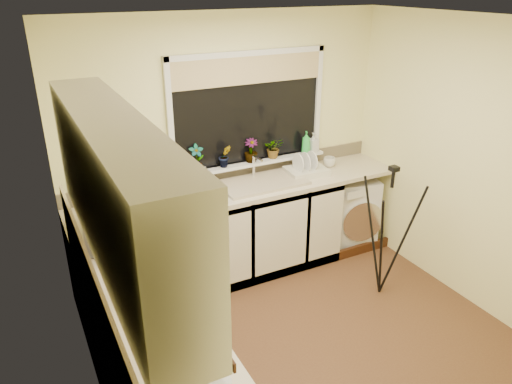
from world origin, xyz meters
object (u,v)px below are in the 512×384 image
object	(u,v)px
laptop	(202,191)
steel_jar	(145,299)
washing_machine	(347,210)
plant_a	(197,158)
cup_back	(329,162)
tripod	(386,233)
soap_bottle_clear	(313,142)
cup_left	(170,340)
plant_b	(225,156)
kettle	(150,276)
plant_d	(274,148)
dish_rack	(306,171)
plant_c	(251,151)
soap_bottle_green	(306,143)
microwave	(116,217)

from	to	relation	value
laptop	steel_jar	distance (m)	1.61
washing_machine	laptop	world-z (taller)	laptop
plant_a	cup_back	xyz separation A→B (m)	(1.40, -0.13, -0.23)
tripod	cup_back	bearing A→B (deg)	109.46
soap_bottle_clear	tripod	bearing A→B (deg)	-87.08
laptop	cup_back	bearing A→B (deg)	-19.07
washing_machine	cup_left	size ratio (longest dim) A/B	7.21
plant_b	washing_machine	bearing A→B (deg)	-8.05
kettle	tripod	xyz separation A→B (m)	(2.19, 0.29, -0.38)
plant_b	soap_bottle_clear	world-z (taller)	plant_b
washing_machine	steel_jar	size ratio (longest dim) A/B	6.51
plant_d	cup_left	size ratio (longest dim) A/B	1.98
dish_rack	plant_a	world-z (taller)	plant_a
tripod	cup_back	distance (m)	1.06
plant_b	cup_back	world-z (taller)	plant_b
plant_c	cup_back	world-z (taller)	plant_c
plant_a	soap_bottle_green	bearing A→B (deg)	-1.31
laptop	plant_b	world-z (taller)	plant_b
kettle	cup_left	size ratio (longest dim) A/B	2.04
plant_a	plant_b	world-z (taller)	plant_a
laptop	microwave	bearing A→B (deg)	-177.92
steel_jar	soap_bottle_green	size ratio (longest dim) A/B	0.51
dish_rack	plant_b	size ratio (longest dim) A/B	1.85
laptop	cup_back	xyz separation A→B (m)	(1.45, 0.11, -0.01)
plant_a	kettle	bearing A→B (deg)	-121.14
kettle	tripod	size ratio (longest dim) A/B	0.17
plant_b	microwave	bearing A→B (deg)	-151.59
cup_back	plant_b	bearing A→B (deg)	173.64
kettle	tripod	distance (m)	2.24
dish_rack	kettle	bearing A→B (deg)	-142.45
tripod	soap_bottle_clear	world-z (taller)	tripod
plant_d	cup_back	bearing A→B (deg)	-13.40
steel_jar	kettle	bearing A→B (deg)	63.39
plant_a	plant_d	distance (m)	0.82
steel_jar	plant_d	bearing A→B (deg)	42.18
plant_d	soap_bottle_clear	size ratio (longest dim) A/B	1.06
soap_bottle_clear	cup_left	bearing A→B (deg)	-138.06
tripod	plant_d	world-z (taller)	plant_d
plant_c	soap_bottle_green	distance (m)	0.61
laptop	dish_rack	size ratio (longest dim) A/B	0.99
plant_d	dish_rack	bearing A→B (deg)	-38.22
plant_b	plant_d	bearing A→B (deg)	1.54
laptop	plant_b	xyz separation A→B (m)	(0.33, 0.23, 0.20)
plant_a	cup_left	distance (m)	2.20
plant_b	cup_left	distance (m)	2.32
plant_b	plant_d	xyz separation A→B (m)	(0.54, 0.01, -0.00)
plant_b	laptop	bearing A→B (deg)	-144.62
washing_machine	steel_jar	bearing A→B (deg)	-137.38
washing_machine	tripod	bearing A→B (deg)	-93.39
tripod	steel_jar	xyz separation A→B (m)	(-2.27, -0.44, 0.33)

